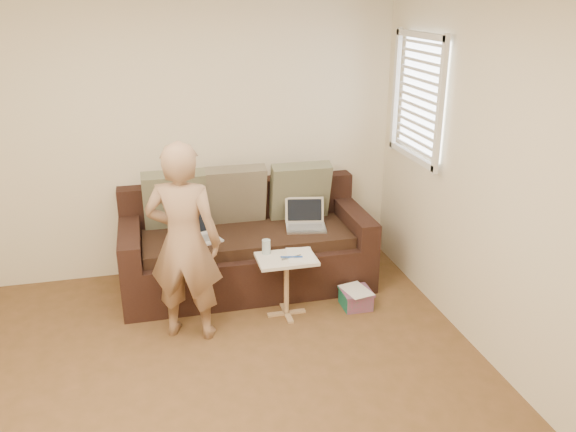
{
  "coord_description": "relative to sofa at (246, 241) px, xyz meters",
  "views": [
    {
      "loc": [
        -0.29,
        -3.01,
        2.52
      ],
      "look_at": [
        0.8,
        1.4,
        0.78
      ],
      "focal_mm": 36.48,
      "sensor_mm": 36.0,
      "label": 1
    }
  ],
  "objects": [
    {
      "name": "laptop_silver",
      "position": [
        0.54,
        -0.07,
        0.1
      ],
      "size": [
        0.4,
        0.32,
        0.24
      ],
      "primitive_type": null,
      "rotation": [
        0.0,
        0.0,
        -0.2
      ],
      "color": "#B7BABC",
      "rests_on": "sofa"
    },
    {
      "name": "window_blinds",
      "position": [
        1.44,
        -0.27,
        1.28
      ],
      "size": [
        0.12,
        0.88,
        1.08
      ],
      "primitive_type": null,
      "color": "white",
      "rests_on": "wall_right"
    },
    {
      "name": "scissors",
      "position": [
        0.26,
        -0.65,
        0.11
      ],
      "size": [
        0.2,
        0.14,
        0.02
      ],
      "primitive_type": null,
      "rotation": [
        0.0,
        0.0,
        -0.23
      ],
      "color": "silver",
      "rests_on": "side_table"
    },
    {
      "name": "side_table",
      "position": [
        0.22,
        -0.62,
        -0.16
      ],
      "size": [
        0.47,
        0.33,
        0.52
      ],
      "primitive_type": null,
      "color": "silver",
      "rests_on": "ground"
    },
    {
      "name": "laptop_white",
      "position": [
        -0.43,
        -0.13,
        0.1
      ],
      "size": [
        0.42,
        0.36,
        0.26
      ],
      "primitive_type": null,
      "rotation": [
        0.0,
        0.0,
        0.36
      ],
      "color": "white",
      "rests_on": "sofa"
    },
    {
      "name": "pillow_mid",
      "position": [
        -0.05,
        0.23,
        0.37
      ],
      "size": [
        0.55,
        0.27,
        0.57
      ],
      "primitive_type": null,
      "rotation": [
        0.24,
        0.0,
        0.0
      ],
      "color": "brown",
      "rests_on": "sofa"
    },
    {
      "name": "paper_on_table",
      "position": [
        0.34,
        -0.61,
        0.1
      ],
      "size": [
        0.25,
        0.33,
        0.0
      ],
      "primitive_type": null,
      "rotation": [
        0.0,
        0.0,
        -0.14
      ],
      "color": "white",
      "rests_on": "side_table"
    },
    {
      "name": "sofa",
      "position": [
        0.0,
        0.0,
        0.0
      ],
      "size": [
        2.2,
        0.95,
        0.85
      ],
      "primitive_type": null,
      "color": "black",
      "rests_on": "ground"
    },
    {
      "name": "pillow_left",
      "position": [
        -0.6,
        0.23,
        0.37
      ],
      "size": [
        0.55,
        0.29,
        0.57
      ],
      "primitive_type": null,
      "rotation": [
        0.28,
        0.0,
        0.0
      ],
      "color": "#606349",
      "rests_on": "sofa"
    },
    {
      "name": "wall_right",
      "position": [
        1.49,
        -1.77,
        0.87
      ],
      "size": [
        0.0,
        4.5,
        4.5
      ],
      "primitive_type": "plane",
      "rotation": [
        1.57,
        0.0,
        -1.57
      ],
      "color": "beige",
      "rests_on": "ground"
    },
    {
      "name": "person",
      "position": [
        -0.59,
        -0.73,
        0.36
      ],
      "size": [
        0.67,
        0.56,
        1.56
      ],
      "primitive_type": "imported",
      "rotation": [
        0.0,
        0.0,
        2.79
      ],
      "color": "#967152",
      "rests_on": "ground"
    },
    {
      "name": "striped_box",
      "position": [
        0.82,
        -0.65,
        -0.34
      ],
      "size": [
        0.25,
        0.25,
        0.16
      ],
      "primitive_type": null,
      "color": "#D31F78",
      "rests_on": "ground"
    },
    {
      "name": "drinking_glass",
      "position": [
        0.08,
        -0.51,
        0.16
      ],
      "size": [
        0.07,
        0.07,
        0.12
      ],
      "primitive_type": null,
      "color": "silver",
      "rests_on": "side_table"
    },
    {
      "name": "floor",
      "position": [
        -0.51,
        -1.77,
        -0.42
      ],
      "size": [
        4.5,
        4.5,
        0.0
      ],
      "primitive_type": "plane",
      "color": "brown",
      "rests_on": "ground"
    },
    {
      "name": "wall_back",
      "position": [
        -0.51,
        0.48,
        0.87
      ],
      "size": [
        4.0,
        0.0,
        4.0
      ],
      "primitive_type": "plane",
      "rotation": [
        1.57,
        0.0,
        0.0
      ],
      "color": "beige",
      "rests_on": "ground"
    },
    {
      "name": "pillow_right",
      "position": [
        0.55,
        0.2,
        0.37
      ],
      "size": [
        0.55,
        0.28,
        0.57
      ],
      "primitive_type": null,
      "rotation": [
        0.26,
        0.0,
        0.0
      ],
      "color": "#606349",
      "rests_on": "sofa"
    }
  ]
}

